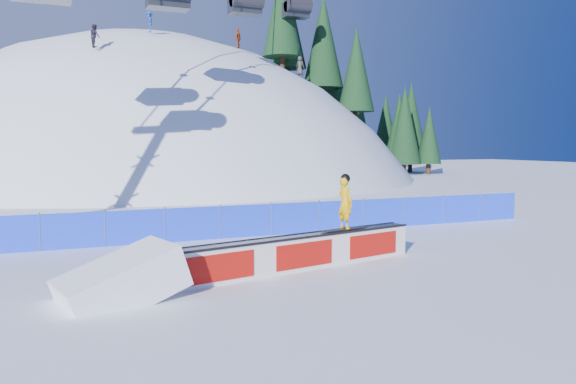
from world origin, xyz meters
name	(u,v)px	position (x,y,z in m)	size (l,w,h in m)	color
ground	(354,255)	(0.00, 0.00, 0.00)	(160.00, 160.00, 0.00)	white
snow_hill	(148,353)	(0.00, 42.00, -18.00)	(64.00, 64.00, 64.00)	silver
treeline	(346,84)	(22.47, 41.45, 10.15)	(20.21, 10.96, 20.04)	#2F1F13
safety_fence	(296,218)	(0.00, 4.50, 0.60)	(22.05, 0.05, 1.30)	#183AF5
rail_box	(299,253)	(-2.40, -1.17, 0.47)	(7.91, 2.37, 0.96)	silver
snow_ramp	(121,299)	(-7.27, -2.31, 0.00)	(2.56, 1.71, 0.96)	white
snowboarder	(345,202)	(-0.77, -0.78, 1.76)	(1.58, 0.63, 1.63)	black
distant_skiers	(191,39)	(2.29, 30.87, 11.95)	(18.17, 5.37, 4.68)	black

